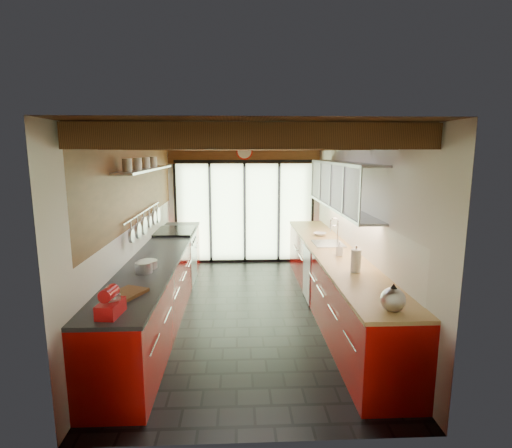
# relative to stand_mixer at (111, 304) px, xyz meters

# --- Properties ---
(ground) EXTENTS (5.50, 5.50, 0.00)m
(ground) POSITION_rel_stand_mixer_xyz_m (1.27, 2.24, -1.03)
(ground) COLOR black
(ground) RESTS_ON ground
(room_shell) EXTENTS (5.50, 5.50, 5.50)m
(room_shell) POSITION_rel_stand_mixer_xyz_m (1.27, 2.24, 0.63)
(room_shell) COLOR silver
(room_shell) RESTS_ON ground
(ceiling_beams) EXTENTS (3.14, 5.06, 4.90)m
(ceiling_beams) POSITION_rel_stand_mixer_xyz_m (1.27, 2.62, 1.44)
(ceiling_beams) COLOR #593316
(ceiling_beams) RESTS_ON ground
(glass_door) EXTENTS (2.95, 0.10, 2.90)m
(glass_door) POSITION_rel_stand_mixer_xyz_m (1.27, 4.94, 0.63)
(glass_door) COLOR #C6EAAD
(glass_door) RESTS_ON ground
(left_counter) EXTENTS (0.68, 5.00, 0.92)m
(left_counter) POSITION_rel_stand_mixer_xyz_m (-0.01, 2.24, -0.57)
(left_counter) COLOR #A10A07
(left_counter) RESTS_ON ground
(range_stove) EXTENTS (0.66, 0.90, 0.97)m
(range_stove) POSITION_rel_stand_mixer_xyz_m (-0.01, 3.69, -0.56)
(range_stove) COLOR silver
(range_stove) RESTS_ON ground
(right_counter) EXTENTS (0.68, 5.00, 0.92)m
(right_counter) POSITION_rel_stand_mixer_xyz_m (2.54, 2.24, -0.57)
(right_counter) COLOR #A10A07
(right_counter) RESTS_ON ground
(sink_assembly) EXTENTS (0.45, 0.52, 0.43)m
(sink_assembly) POSITION_rel_stand_mixer_xyz_m (2.56, 2.64, -0.07)
(sink_assembly) COLOR silver
(sink_assembly) RESTS_ON right_counter
(upper_cabinets_right) EXTENTS (0.34, 3.00, 3.00)m
(upper_cabinets_right) POSITION_rel_stand_mixer_xyz_m (2.70, 2.54, 0.82)
(upper_cabinets_right) COLOR silver
(upper_cabinets_right) RESTS_ON ground
(left_wall_fixtures) EXTENTS (0.28, 2.60, 0.96)m
(left_wall_fixtures) POSITION_rel_stand_mixer_xyz_m (-0.20, 2.50, 0.78)
(left_wall_fixtures) COLOR silver
(left_wall_fixtures) RESTS_ON ground
(stand_mixer) EXTENTS (0.20, 0.32, 0.27)m
(stand_mixer) POSITION_rel_stand_mixer_xyz_m (0.00, 0.00, 0.00)
(stand_mixer) COLOR red
(stand_mixer) RESTS_ON left_counter
(pot_large) EXTENTS (0.21, 0.21, 0.13)m
(pot_large) POSITION_rel_stand_mixer_xyz_m (0.00, 1.25, -0.04)
(pot_large) COLOR silver
(pot_large) RESTS_ON left_counter
(pot_small) EXTENTS (0.31, 0.31, 0.09)m
(pot_small) POSITION_rel_stand_mixer_xyz_m (0.00, 1.46, -0.06)
(pot_small) COLOR silver
(pot_small) RESTS_ON left_counter
(cutting_board) EXTENTS (0.41, 0.47, 0.03)m
(cutting_board) POSITION_rel_stand_mixer_xyz_m (0.00, 0.49, -0.09)
(cutting_board) COLOR brown
(cutting_board) RESTS_ON left_counter
(kettle) EXTENTS (0.28, 0.31, 0.27)m
(kettle) POSITION_rel_stand_mixer_xyz_m (2.54, -0.01, 0.01)
(kettle) COLOR silver
(kettle) RESTS_ON right_counter
(paper_towel) EXTENTS (0.16, 0.16, 0.33)m
(paper_towel) POSITION_rel_stand_mixer_xyz_m (2.54, 1.16, 0.03)
(paper_towel) COLOR white
(paper_towel) RESTS_ON right_counter
(soap_bottle) EXTENTS (0.11, 0.11, 0.20)m
(soap_bottle) POSITION_rel_stand_mixer_xyz_m (2.54, 1.94, -0.00)
(soap_bottle) COLOR silver
(soap_bottle) RESTS_ON right_counter
(bowl) EXTENTS (0.29, 0.29, 0.05)m
(bowl) POSITION_rel_stand_mixer_xyz_m (2.54, 3.27, -0.08)
(bowl) COLOR silver
(bowl) RESTS_ON right_counter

